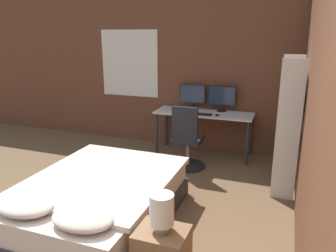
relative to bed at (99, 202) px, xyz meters
name	(u,v)px	position (x,y,z in m)	size (l,w,h in m)	color
wall_back	(195,72)	(0.25, 2.83, 1.09)	(12.00, 0.08, 2.70)	brown
wall_side_right	(314,111)	(2.03, 0.37, 1.09)	(0.06, 12.00, 2.70)	brown
bed	(99,202)	(0.00, 0.00, 0.00)	(1.45, 1.96, 0.60)	#2D2D33
bedside_lamp	(162,210)	(0.97, -0.61, 0.43)	(0.19, 0.19, 0.32)	gray
desk	(204,118)	(0.51, 2.48, 0.38)	(1.63, 0.56, 0.74)	beige
monitor_left	(192,95)	(0.26, 2.66, 0.72)	(0.46, 0.16, 0.43)	black
monitor_right	(222,97)	(0.77, 2.66, 0.72)	(0.46, 0.16, 0.43)	black
keyboard	(201,114)	(0.51, 2.31, 0.48)	(0.34, 0.13, 0.02)	black
computer_mouse	(217,115)	(0.78, 2.31, 0.49)	(0.07, 0.05, 0.04)	black
office_chair	(187,144)	(0.44, 1.80, 0.13)	(0.52, 0.52, 1.00)	black
bookshelf	(289,120)	(1.84, 1.56, 0.70)	(0.28, 0.73, 1.74)	beige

